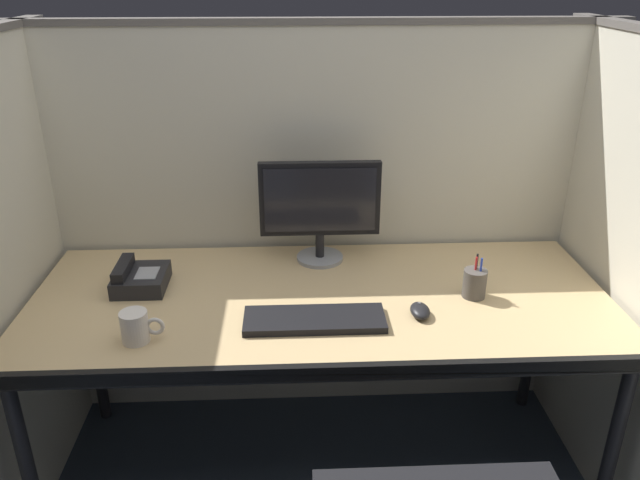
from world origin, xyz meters
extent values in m
cube|color=beige|center=(0.00, 0.74, 0.78)|extent=(2.20, 0.05, 1.55)
cube|color=#605B56|center=(0.00, 0.74, 1.56)|extent=(2.21, 0.06, 0.02)
cube|color=beige|center=(0.99, 0.20, 0.78)|extent=(0.05, 1.40, 1.55)
cube|color=tan|center=(0.00, 0.30, 0.72)|extent=(1.90, 0.80, 0.04)
cube|color=black|center=(0.00, -0.09, 0.72)|extent=(1.90, 0.02, 0.05)
cylinder|color=black|center=(-0.89, -0.04, 0.35)|extent=(0.04, 0.04, 0.70)
cylinder|color=black|center=(0.89, -0.04, 0.35)|extent=(0.04, 0.04, 0.70)
cylinder|color=black|center=(-0.89, 0.64, 0.35)|extent=(0.04, 0.04, 0.70)
cylinder|color=black|center=(0.89, 0.64, 0.35)|extent=(0.04, 0.04, 0.70)
cylinder|color=gray|center=(0.01, 0.58, 0.75)|extent=(0.17, 0.17, 0.01)
cylinder|color=black|center=(0.01, 0.58, 0.80)|extent=(0.03, 0.03, 0.09)
cube|color=black|center=(0.01, 0.58, 0.98)|extent=(0.43, 0.03, 0.27)
cube|color=black|center=(0.01, 0.56, 0.98)|extent=(0.39, 0.01, 0.23)
cube|color=black|center=(-0.03, 0.14, 0.75)|extent=(0.43, 0.15, 0.02)
ellipsoid|color=black|center=(0.30, 0.16, 0.76)|extent=(0.06, 0.10, 0.03)
cylinder|color=#59595B|center=(0.30, 0.18, 0.77)|extent=(0.01, 0.01, 0.01)
cube|color=black|center=(-0.60, 0.39, 0.77)|extent=(0.17, 0.19, 0.06)
cube|color=black|center=(-0.66, 0.39, 0.81)|extent=(0.04, 0.17, 0.03)
cube|color=gray|center=(-0.58, 0.38, 0.80)|extent=(0.07, 0.09, 0.00)
cylinder|color=silver|center=(-0.55, 0.06, 0.79)|extent=(0.08, 0.08, 0.09)
torus|color=silver|center=(-0.49, 0.06, 0.79)|extent=(0.06, 0.01, 0.06)
cylinder|color=#4C4742|center=(0.50, 0.28, 0.79)|extent=(0.08, 0.08, 0.09)
cylinder|color=red|center=(0.50, 0.28, 0.82)|extent=(0.01, 0.01, 0.13)
cylinder|color=#263FB2|center=(0.51, 0.27, 0.82)|extent=(0.01, 0.01, 0.13)
cylinder|color=black|center=(0.51, 0.29, 0.82)|extent=(0.01, 0.01, 0.14)
camera|label=1|loc=(-0.09, -1.49, 1.74)|focal=34.80mm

